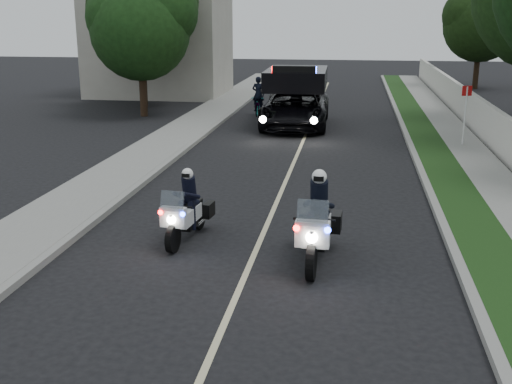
% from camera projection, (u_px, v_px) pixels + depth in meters
% --- Properties ---
extents(ground, '(120.00, 120.00, 0.00)m').
position_uv_depth(ground, '(255.00, 253.00, 13.13)').
color(ground, black).
rests_on(ground, ground).
extents(curb_right, '(0.20, 60.00, 0.15)m').
position_uv_depth(curb_right, '(414.00, 155.00, 22.02)').
color(curb_right, gray).
rests_on(curb_right, ground).
extents(grass_verge, '(1.20, 60.00, 0.16)m').
position_uv_depth(grass_verge, '(435.00, 156.00, 21.91)').
color(grass_verge, '#193814').
rests_on(grass_verge, ground).
extents(sidewalk_right, '(1.40, 60.00, 0.16)m').
position_uv_depth(sidewalk_right, '(474.00, 157.00, 21.72)').
color(sidewalk_right, gray).
rests_on(sidewalk_right, ground).
extents(property_wall, '(0.22, 60.00, 1.50)m').
position_uv_depth(property_wall, '(506.00, 139.00, 21.39)').
color(property_wall, beige).
rests_on(property_wall, ground).
extents(curb_left, '(0.20, 60.00, 0.15)m').
position_uv_depth(curb_left, '(187.00, 148.00, 23.23)').
color(curb_left, gray).
rests_on(curb_left, ground).
extents(sidewalk_left, '(2.00, 60.00, 0.16)m').
position_uv_depth(sidewalk_left, '(159.00, 147.00, 23.39)').
color(sidewalk_left, gray).
rests_on(sidewalk_left, ground).
extents(building_far, '(8.00, 6.00, 7.00)m').
position_uv_depth(building_far, '(159.00, 37.00, 38.39)').
color(building_far, '#A8A396').
rests_on(building_far, ground).
extents(lane_marking, '(0.12, 50.00, 0.01)m').
position_uv_depth(lane_marking, '(298.00, 153.00, 22.64)').
color(lane_marking, '#BFB78C').
rests_on(lane_marking, ground).
extents(police_moto_left, '(0.86, 1.95, 1.61)m').
position_uv_depth(police_moto_left, '(187.00, 240.00, 13.94)').
color(police_moto_left, silver).
rests_on(police_moto_left, ground).
extents(police_moto_right, '(0.87, 2.25, 1.88)m').
position_uv_depth(police_moto_right, '(316.00, 261.00, 12.71)').
color(police_moto_right, silver).
rests_on(police_moto_right, ground).
extents(police_suv, '(2.95, 6.15, 2.96)m').
position_uv_depth(police_suv, '(295.00, 127.00, 28.06)').
color(police_suv, black).
rests_on(police_suv, ground).
extents(bicycle, '(0.71, 1.80, 0.92)m').
position_uv_depth(bicycle, '(258.00, 115.00, 31.34)').
color(bicycle, black).
rests_on(bicycle, ground).
extents(cyclist, '(0.66, 0.48, 1.71)m').
position_uv_depth(cyclist, '(258.00, 115.00, 31.34)').
color(cyclist, black).
rests_on(cyclist, ground).
extents(sign_post, '(0.45, 0.45, 2.40)m').
position_uv_depth(sign_post, '(462.00, 148.00, 23.52)').
color(sign_post, red).
rests_on(sign_post, ground).
extents(tree_right_e, '(6.27, 6.27, 8.15)m').
position_uv_depth(tree_right_e, '(475.00, 89.00, 42.62)').
color(tree_right_e, black).
rests_on(tree_right_e, ground).
extents(tree_left_near, '(5.04, 5.04, 7.98)m').
position_uv_depth(tree_left_near, '(144.00, 116.00, 31.03)').
color(tree_left_near, '#183C14').
rests_on(tree_left_near, ground).
extents(tree_left_far, '(5.63, 5.63, 8.82)m').
position_uv_depth(tree_left_far, '(145.00, 107.00, 34.19)').
color(tree_left_far, '#193611').
rests_on(tree_left_far, ground).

